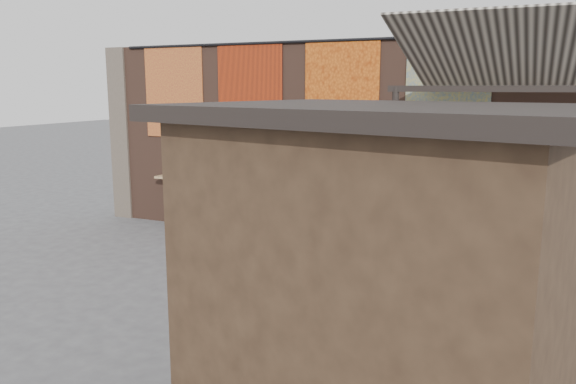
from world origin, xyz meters
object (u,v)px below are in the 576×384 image
at_px(scooter_stool_1, 232,220).
at_px(scooter_stool_7, 415,237).
at_px(scooter_stool_2, 259,220).
at_px(scooter_stool_5, 351,229).
at_px(shelf_box, 380,187).
at_px(market_stall, 381,308).
at_px(scooter_stool_4, 318,228).
at_px(scooter_stool_8, 453,242).
at_px(shopper_navy, 463,241).
at_px(scooter_stool_6, 383,234).
at_px(diner_right, 250,207).
at_px(shopper_tan, 508,247).
at_px(scooter_stool_3, 287,226).
at_px(scooter_stool_0, 206,216).
at_px(shopper_grey, 531,266).
at_px(diner_left, 229,204).
at_px(scooter_stool_9, 487,248).

xyz_separation_m(scooter_stool_1, scooter_stool_7, (3.81, 0.07, 0.04)).
bearing_deg(scooter_stool_2, scooter_stool_5, 1.42).
xyz_separation_m(shelf_box, market_stall, (1.67, -6.27, 0.19)).
bearing_deg(scooter_stool_4, scooter_stool_8, 0.94).
height_order(scooter_stool_4, shopper_navy, shopper_navy).
distance_m(scooter_stool_6, scooter_stool_7, 0.60).
distance_m(scooter_stool_5, diner_right, 2.01).
height_order(shelf_box, scooter_stool_8, shelf_box).
bearing_deg(shopper_tan, scooter_stool_7, 100.78).
bearing_deg(scooter_stool_3, scooter_stool_6, 0.14).
bearing_deg(scooter_stool_0, scooter_stool_8, 0.61).
distance_m(shopper_grey, market_stall, 3.65).
relative_size(scooter_stool_5, diner_left, 0.55).
height_order(scooter_stool_0, scooter_stool_9, scooter_stool_0).
bearing_deg(scooter_stool_0, scooter_stool_9, -0.21).
relative_size(scooter_stool_5, shopper_tan, 0.58).
relative_size(scooter_stool_2, scooter_stool_7, 1.03).
bearing_deg(market_stall, scooter_stool_0, 145.35).
bearing_deg(shopper_tan, scooter_stool_9, 66.93).
distance_m(shelf_box, diner_right, 2.55).
relative_size(scooter_stool_1, scooter_stool_3, 1.07).
relative_size(shopper_grey, shopper_tan, 1.14).
xyz_separation_m(scooter_stool_3, shopper_grey, (4.56, -2.56, 0.53)).
xyz_separation_m(scooter_stool_5, shopper_navy, (2.25, -1.67, 0.45)).
distance_m(scooter_stool_4, diner_right, 1.39).
height_order(scooter_stool_2, shopper_navy, shopper_navy).
height_order(scooter_stool_1, scooter_stool_4, scooter_stool_4).
xyz_separation_m(shopper_tan, market_stall, (-0.72, -4.63, 0.66)).
relative_size(scooter_stool_8, scooter_stool_9, 1.05).
bearing_deg(diner_left, shopper_navy, -8.69).
xyz_separation_m(shopper_navy, shopper_tan, (0.61, 0.31, -0.11)).
relative_size(scooter_stool_5, shopper_navy, 0.51).
distance_m(scooter_stool_6, market_stall, 6.29).
bearing_deg(scooter_stool_5, shopper_tan, -25.42).
bearing_deg(diner_right, scooter_stool_9, 20.11).
bearing_deg(scooter_stool_1, shopper_navy, -18.35).
relative_size(scooter_stool_2, shopper_tan, 0.58).
height_order(scooter_stool_9, shopper_grey, shopper_grey).
bearing_deg(market_stall, diner_left, 142.77).
bearing_deg(scooter_stool_7, shopper_tan, -39.65).
bearing_deg(scooter_stool_3, scooter_stool_7, -0.44).
bearing_deg(scooter_stool_1, scooter_stool_7, 1.02).
distance_m(scooter_stool_9, shopper_tan, 1.43).
distance_m(scooter_stool_0, scooter_stool_8, 5.15).
height_order(scooter_stool_0, market_stall, market_stall).
bearing_deg(diner_right, scooter_stool_8, 22.12).
bearing_deg(scooter_stool_5, scooter_stool_3, 179.27).
distance_m(scooter_stool_6, scooter_stool_8, 1.26).
xyz_separation_m(scooter_stool_4, shopper_grey, (3.87, -2.53, 0.50)).
bearing_deg(shopper_tan, scooter_stool_2, 125.18).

